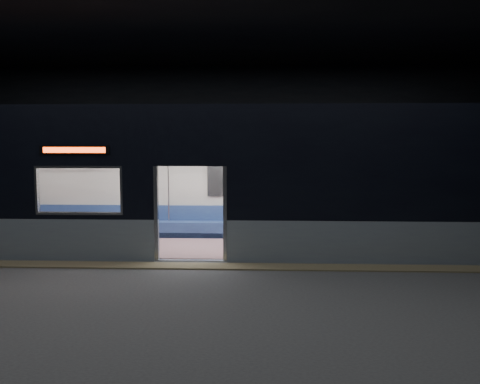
{
  "coord_description": "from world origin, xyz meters",
  "views": [
    {
      "loc": [
        1.53,
        -9.63,
        2.59
      ],
      "look_at": [
        1.0,
        2.3,
        1.38
      ],
      "focal_mm": 38.0,
      "sensor_mm": 36.0,
      "label": 1
    }
  ],
  "objects": [
    {
      "name": "station_floor",
      "position": [
        0.0,
        0.0,
        -0.01
      ],
      "size": [
        24.0,
        14.0,
        0.01
      ],
      "primitive_type": "cube",
      "color": "#47494C",
      "rests_on": "ground"
    },
    {
      "name": "passenger",
      "position": [
        3.11,
        3.55,
        0.8
      ],
      "size": [
        0.4,
        0.69,
        1.38
      ],
      "rotation": [
        0.0,
        0.0,
        0.01
      ],
      "color": "black",
      "rests_on": "metro_car"
    },
    {
      "name": "transit_map",
      "position": [
        0.67,
        3.85,
        1.51
      ],
      "size": [
        1.1,
        0.03,
        0.72
      ],
      "primitive_type": "cube",
      "color": "white",
      "rests_on": "metro_car"
    },
    {
      "name": "station_envelope",
      "position": [
        0.0,
        0.0,
        3.66
      ],
      "size": [
        24.0,
        14.0,
        5.0
      ],
      "color": "black",
      "rests_on": "station_floor"
    },
    {
      "name": "handbag",
      "position": [
        3.08,
        3.32,
        0.69
      ],
      "size": [
        0.37,
        0.34,
        0.15
      ],
      "primitive_type": "cube",
      "rotation": [
        0.0,
        0.0,
        0.27
      ],
      "color": "black",
      "rests_on": "passenger"
    },
    {
      "name": "metro_car",
      "position": [
        -0.0,
        2.54,
        1.85
      ],
      "size": [
        18.0,
        3.04,
        3.35
      ],
      "color": "#8A9BA4",
      "rests_on": "station_floor"
    },
    {
      "name": "tactile_strip",
      "position": [
        0.0,
        0.55,
        0.01
      ],
      "size": [
        22.8,
        0.5,
        0.03
      ],
      "primitive_type": "cube",
      "color": "#8C7F59",
      "rests_on": "station_floor"
    }
  ]
}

